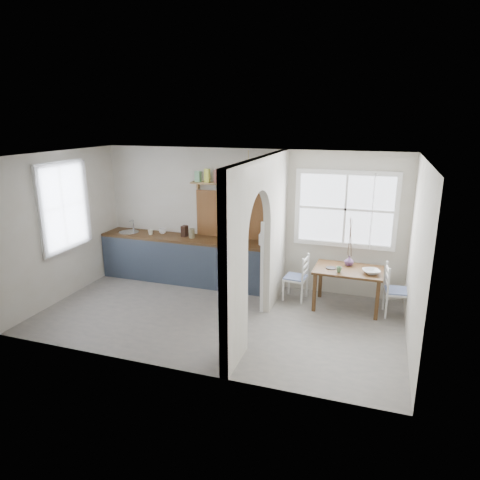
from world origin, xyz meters
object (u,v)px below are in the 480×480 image
(vase, at_px, (349,261))
(chair_left, at_px, (296,277))
(kettle, at_px, (263,239))
(chair_right, at_px, (398,291))
(dining_table, at_px, (347,288))

(vase, bearing_deg, chair_left, -173.69)
(chair_left, distance_m, kettle, 0.92)
(chair_right, xyz_separation_m, vase, (-0.81, 0.23, 0.35))
(kettle, xyz_separation_m, vase, (1.56, -0.09, -0.23))
(chair_right, bearing_deg, kettle, 75.84)
(kettle, bearing_deg, dining_table, -9.58)
(kettle, distance_m, vase, 1.58)
(chair_left, xyz_separation_m, kettle, (-0.67, 0.18, 0.60))
(dining_table, distance_m, kettle, 1.73)
(chair_right, relative_size, kettle, 3.73)
(chair_left, xyz_separation_m, chair_right, (1.70, -0.13, 0.02))
(chair_right, bearing_deg, dining_table, 80.34)
(chair_right, relative_size, vase, 5.24)
(chair_right, height_order, vase, same)
(chair_left, relative_size, vase, 5.03)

